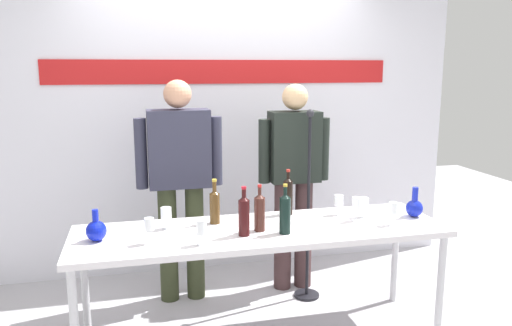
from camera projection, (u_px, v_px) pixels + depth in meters
The scene contains 19 objects.
back_wall at pixel (224, 100), 4.40m from camera, with size 4.23×0.11×3.00m.
display_table at pixel (261, 237), 3.25m from camera, with size 2.39×0.70×0.77m.
decanter_blue_left at pixel (96, 230), 2.99m from camera, with size 0.12×0.12×0.19m.
decanter_blue_right at pixel (414, 207), 3.47m from camera, with size 0.12×0.12×0.21m.
presenter_left at pixel (180, 175), 3.79m from camera, with size 0.65×0.22×1.70m.
presenter_right at pixel (294, 175), 4.00m from camera, with size 0.58×0.22×1.66m.
wine_bottle_0 at pixel (260, 211), 3.16m from camera, with size 0.07×0.07×0.30m.
wine_bottle_1 at pixel (285, 213), 3.11m from camera, with size 0.07×0.07×0.32m.
wine_bottle_2 at pixel (244, 214), 3.07m from camera, with size 0.07×0.07×0.31m.
wine_bottle_3 at pixel (215, 205), 3.31m from camera, with size 0.07×0.07×0.30m.
wine_bottle_4 at pixel (288, 195), 3.52m from camera, with size 0.07×0.07×0.32m.
wine_glass_left_0 at pixel (201, 228), 2.91m from camera, with size 0.06×0.06×0.15m.
wine_glass_left_1 at pixel (149, 225), 2.93m from camera, with size 0.06×0.06×0.16m.
wine_glass_left_2 at pixel (166, 214), 3.20m from camera, with size 0.07×0.07×0.14m.
wine_glass_right_0 at pixel (364, 203), 3.46m from camera, with size 0.07×0.07×0.14m.
wine_glass_right_1 at pixel (393, 209), 3.28m from camera, with size 0.06×0.06×0.15m.
wine_glass_right_2 at pixel (357, 204), 3.37m from camera, with size 0.06×0.06×0.16m.
wine_glass_right_3 at pixel (339, 201), 3.51m from camera, with size 0.06×0.06×0.14m.
microphone_stand at pixel (308, 237), 3.90m from camera, with size 0.20×0.20×1.48m.
Camera 1 is at (-0.76, -3.00, 1.79)m, focal length 35.30 mm.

